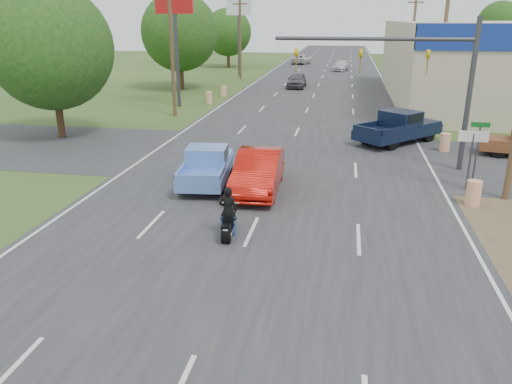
% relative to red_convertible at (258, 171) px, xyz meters
% --- Properties ---
extents(main_road, '(15.00, 180.00, 0.02)m').
position_rel_red_convertible_xyz_m(main_road, '(0.50, 27.68, -0.83)').
color(main_road, '#2D2D30').
rests_on(main_road, ground).
extents(cross_road, '(120.00, 10.00, 0.02)m').
position_rel_red_convertible_xyz_m(cross_road, '(0.50, 5.68, -0.83)').
color(cross_road, '#2D2D30').
rests_on(cross_road, ground).
extents(utility_pole_2, '(2.00, 0.28, 10.00)m').
position_rel_red_convertible_xyz_m(utility_pole_2, '(10.00, 18.68, 4.48)').
color(utility_pole_2, '#4C3823').
rests_on(utility_pole_2, ground).
extents(utility_pole_3, '(2.00, 0.28, 10.00)m').
position_rel_red_convertible_xyz_m(utility_pole_3, '(10.00, 36.68, 4.48)').
color(utility_pole_3, '#4C3823').
rests_on(utility_pole_3, ground).
extents(utility_pole_5, '(2.00, 0.28, 10.00)m').
position_rel_red_convertible_xyz_m(utility_pole_5, '(-9.00, 15.68, 4.48)').
color(utility_pole_5, '#4C3823').
rests_on(utility_pole_5, ground).
extents(utility_pole_6, '(2.00, 0.28, 10.00)m').
position_rel_red_convertible_xyz_m(utility_pole_6, '(-9.00, 39.68, 4.48)').
color(utility_pole_6, '#4C3823').
rests_on(utility_pole_6, ground).
extents(tree_0, '(7.14, 7.14, 8.84)m').
position_rel_red_convertible_xyz_m(tree_0, '(-13.50, 7.68, 4.43)').
color(tree_0, '#422D19').
rests_on(tree_0, ground).
extents(tree_1, '(7.56, 7.56, 9.36)m').
position_rel_red_convertible_xyz_m(tree_1, '(-13.00, 29.68, 4.74)').
color(tree_1, '#422D19').
rests_on(tree_1, ground).
extents(tree_2, '(6.72, 6.72, 8.32)m').
position_rel_red_convertible_xyz_m(tree_2, '(-13.70, 53.68, 4.12)').
color(tree_2, '#422D19').
rests_on(tree_2, ground).
extents(tree_4, '(9.24, 9.24, 11.44)m').
position_rel_red_convertible_xyz_m(tree_4, '(-54.50, 62.68, 5.98)').
color(tree_4, '#422D19').
rests_on(tree_4, ground).
extents(tree_5, '(7.98, 7.98, 9.88)m').
position_rel_red_convertible_xyz_m(tree_5, '(30.50, 82.68, 5.05)').
color(tree_5, '#422D19').
rests_on(tree_5, ground).
extents(tree_6, '(8.82, 8.82, 10.92)m').
position_rel_red_convertible_xyz_m(tree_6, '(-29.50, 82.68, 5.67)').
color(tree_6, '#422D19').
rests_on(tree_6, ground).
extents(barrel_0, '(0.56, 0.56, 1.00)m').
position_rel_red_convertible_xyz_m(barrel_0, '(8.50, -0.32, -0.34)').
color(barrel_0, orange).
rests_on(barrel_0, ground).
extents(barrel_1, '(0.56, 0.56, 1.00)m').
position_rel_red_convertible_xyz_m(barrel_1, '(8.90, 8.18, -0.34)').
color(barrel_1, orange).
rests_on(barrel_1, ground).
extents(barrel_2, '(0.56, 0.56, 1.00)m').
position_rel_red_convertible_xyz_m(barrel_2, '(-8.00, 21.68, -0.34)').
color(barrel_2, orange).
rests_on(barrel_2, ground).
extents(barrel_3, '(0.56, 0.56, 1.00)m').
position_rel_red_convertible_xyz_m(barrel_3, '(-7.70, 25.68, -0.34)').
color(barrel_3, orange).
rests_on(barrel_3, ground).
extents(pole_sign_left_near, '(3.00, 0.35, 9.20)m').
position_rel_red_convertible_xyz_m(pole_sign_left_near, '(-10.00, 19.68, 6.33)').
color(pole_sign_left_near, '#3F3F44').
rests_on(pole_sign_left_near, ground).
extents(pole_sign_left_far, '(3.00, 0.35, 9.20)m').
position_rel_red_convertible_xyz_m(pole_sign_left_far, '(-10.00, 43.68, 6.33)').
color(pole_sign_left_far, '#3F3F44').
rests_on(pole_sign_left_far, ground).
extents(lane_sign, '(1.20, 0.08, 2.52)m').
position_rel_red_convertible_xyz_m(lane_sign, '(8.70, 1.68, 1.06)').
color(lane_sign, '#3F3F44').
rests_on(lane_sign, ground).
extents(street_name_sign, '(0.80, 0.08, 2.61)m').
position_rel_red_convertible_xyz_m(street_name_sign, '(9.30, 3.18, 0.77)').
color(street_name_sign, '#3F3F44').
rests_on(street_name_sign, ground).
extents(signal_mast, '(9.12, 0.40, 7.00)m').
position_rel_red_convertible_xyz_m(signal_mast, '(6.32, 4.68, 3.96)').
color(signal_mast, '#3F3F44').
rests_on(signal_mast, ground).
extents(red_convertible, '(1.94, 5.14, 1.68)m').
position_rel_red_convertible_xyz_m(red_convertible, '(0.00, 0.00, 0.00)').
color(red_convertible, '#B61108').
rests_on(red_convertible, ground).
extents(motorcycle, '(0.58, 1.90, 0.96)m').
position_rel_red_convertible_xyz_m(motorcycle, '(-0.19, -4.83, -0.41)').
color(motorcycle, black).
rests_on(motorcycle, ground).
extents(rider, '(0.63, 0.45, 1.63)m').
position_rel_red_convertible_xyz_m(rider, '(-0.19, -4.79, -0.02)').
color(rider, black).
rests_on(rider, ground).
extents(blue_pickup, '(2.38, 5.05, 1.62)m').
position_rel_red_convertible_xyz_m(blue_pickup, '(-2.41, 0.71, -0.02)').
color(blue_pickup, black).
rests_on(blue_pickup, ground).
extents(navy_pickup, '(5.39, 5.56, 1.86)m').
position_rel_red_convertible_xyz_m(navy_pickup, '(6.64, 9.89, 0.10)').
color(navy_pickup, black).
rests_on(navy_pickup, ground).
extents(distant_car_grey, '(1.88, 4.49, 1.52)m').
position_rel_red_convertible_xyz_m(distant_car_grey, '(-1.63, 32.99, -0.08)').
color(distant_car_grey, '#4E4E52').
rests_on(distant_car_grey, ground).
extents(distant_car_silver, '(2.45, 4.64, 1.28)m').
position_rel_red_convertible_xyz_m(distant_car_silver, '(2.59, 51.71, -0.20)').
color(distant_car_silver, silver).
rests_on(distant_car_silver, ground).
extents(distant_car_white, '(2.98, 5.41, 1.43)m').
position_rel_red_convertible_xyz_m(distant_car_white, '(-3.67, 61.56, -0.12)').
color(distant_car_white, silver).
rests_on(distant_car_white, ground).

